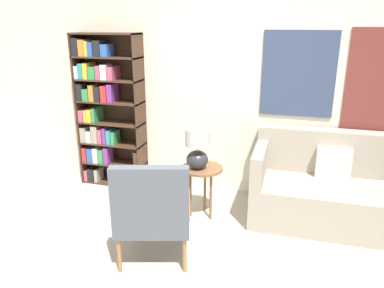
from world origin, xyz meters
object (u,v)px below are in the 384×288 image
object	(u,v)px
couch	(331,190)
side_table	(202,174)
table_lamp	(197,148)
bookshelf	(104,110)
armchair	(152,209)

from	to	relation	value
couch	side_table	world-z (taller)	couch
side_table	table_lamp	distance (m)	0.32
bookshelf	table_lamp	xyz separation A→B (m)	(1.40, -0.58, -0.19)
bookshelf	armchair	size ratio (longest dim) A/B	1.99
table_lamp	armchair	bearing A→B (deg)	-99.67
armchair	table_lamp	bearing A→B (deg)	80.33
bookshelf	table_lamp	world-z (taller)	bookshelf
couch	side_table	distance (m)	1.40
bookshelf	side_table	bearing A→B (deg)	-20.43
table_lamp	side_table	bearing A→B (deg)	40.23
bookshelf	side_table	distance (m)	1.62
bookshelf	side_table	xyz separation A→B (m)	(1.44, -0.54, -0.51)
armchair	couch	xyz separation A→B (m)	(1.57, 1.24, -0.18)
armchair	couch	bearing A→B (deg)	38.34
side_table	table_lamp	xyz separation A→B (m)	(-0.05, -0.04, 0.31)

